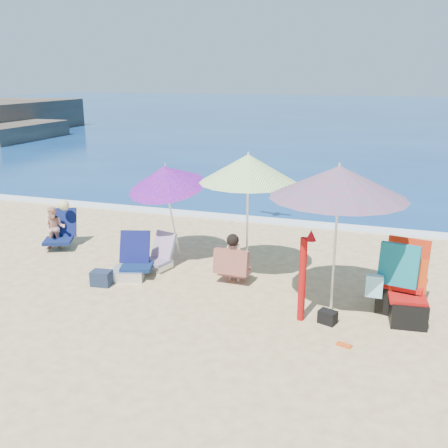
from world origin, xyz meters
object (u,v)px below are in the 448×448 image
(umbrella_blue, at_px, (166,177))
(person_center, at_px, (233,259))
(umbrella_turquoise, at_px, (339,182))
(camp_chair_left, at_px, (408,306))
(chair_rainbow, at_px, (158,259))
(person_left, at_px, (57,227))
(chair_navy, at_px, (132,266))
(furled_umbrella, at_px, (304,271))
(umbrella_striped, at_px, (248,169))
(camp_chair_right, at_px, (400,286))

(umbrella_blue, bearing_deg, person_center, -23.32)
(umbrella_turquoise, height_order, camp_chair_left, umbrella_turquoise)
(chair_rainbow, bearing_deg, person_left, 171.49)
(chair_navy, bearing_deg, umbrella_turquoise, -4.44)
(umbrella_turquoise, distance_m, person_left, 6.24)
(furled_umbrella, bearing_deg, camp_chair_left, 14.58)
(chair_navy, bearing_deg, person_center, 9.40)
(umbrella_striped, relative_size, chair_rainbow, 3.16)
(umbrella_striped, relative_size, umbrella_blue, 1.11)
(chair_navy, bearing_deg, furled_umbrella, -12.90)
(umbrella_striped, height_order, person_left, umbrella_striped)
(furled_umbrella, bearing_deg, person_center, 143.34)
(umbrella_turquoise, relative_size, person_left, 2.27)
(person_center, bearing_deg, person_left, 171.65)
(umbrella_turquoise, height_order, person_left, umbrella_turquoise)
(umbrella_striped, relative_size, chair_navy, 2.62)
(umbrella_blue, xyz_separation_m, camp_chair_right, (4.38, -0.99, -1.27))
(umbrella_turquoise, bearing_deg, chair_navy, 175.56)
(person_left, bearing_deg, furled_umbrella, -16.71)
(umbrella_blue, bearing_deg, furled_umbrella, -30.11)
(umbrella_turquoise, distance_m, camp_chair_right, 1.95)
(chair_rainbow, bearing_deg, camp_chair_right, -6.93)
(umbrella_turquoise, xyz_separation_m, umbrella_blue, (-3.37, 1.27, -0.37))
(person_left, bearing_deg, chair_rainbow, -8.51)
(furled_umbrella, xyz_separation_m, chair_rainbow, (-3.00, 1.28, -0.62))
(chair_navy, bearing_deg, umbrella_striped, 18.68)
(umbrella_turquoise, bearing_deg, chair_rainbow, 166.44)
(furled_umbrella, distance_m, camp_chair_left, 1.65)
(umbrella_striped, bearing_deg, chair_rainbow, -175.12)
(umbrella_turquoise, xyz_separation_m, chair_rainbow, (-3.38, 0.82, -1.89))
(umbrella_turquoise, bearing_deg, camp_chair_right, 15.72)
(furled_umbrella, bearing_deg, umbrella_blue, 149.89)
(person_center, bearing_deg, chair_rainbow, 171.92)
(umbrella_striped, relative_size, camp_chair_left, 2.46)
(furled_umbrella, bearing_deg, umbrella_turquoise, 50.88)
(umbrella_blue, xyz_separation_m, person_left, (-2.54, -0.07, -1.23))
(umbrella_blue, bearing_deg, chair_rainbow, -90.87)
(umbrella_turquoise, relative_size, camp_chair_right, 1.99)
(chair_navy, bearing_deg, camp_chair_right, -0.02)
(umbrella_striped, xyz_separation_m, furled_umbrella, (1.27, -1.43, -1.22))
(furled_umbrella, relative_size, person_left, 1.40)
(umbrella_turquoise, xyz_separation_m, person_left, (-5.91, 1.19, -1.60))
(umbrella_striped, relative_size, furled_umbrella, 1.59)
(umbrella_blue, height_order, chair_rainbow, umbrella_blue)
(camp_chair_left, bearing_deg, furled_umbrella, -165.42)
(umbrella_striped, distance_m, umbrella_blue, 1.78)
(chair_navy, relative_size, person_left, 0.85)
(chair_navy, bearing_deg, chair_rainbow, 62.26)
(umbrella_turquoise, relative_size, chair_navy, 2.68)
(chair_navy, height_order, camp_chair_right, camp_chair_right)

